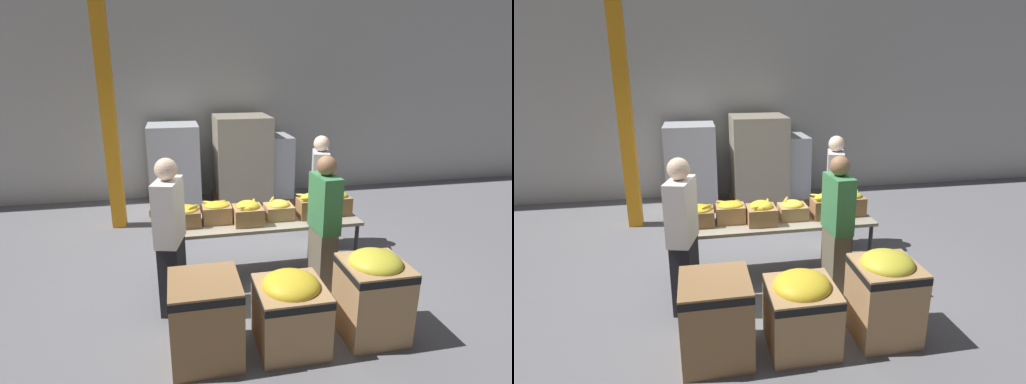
% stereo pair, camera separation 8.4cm
% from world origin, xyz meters
% --- Properties ---
extents(ground_plane, '(30.00, 30.00, 0.00)m').
position_xyz_m(ground_plane, '(0.00, 0.00, 0.00)').
color(ground_plane, slate).
extents(wall_back, '(16.00, 0.08, 4.00)m').
position_xyz_m(wall_back, '(0.00, 3.61, 2.00)').
color(wall_back, '#B7B7B2').
rests_on(wall_back, ground_plane).
extents(sorting_table, '(2.34, 0.72, 0.74)m').
position_xyz_m(sorting_table, '(0.00, 0.00, 0.69)').
color(sorting_table, '#9E937F').
rests_on(sorting_table, ground_plane).
extents(banana_box_0, '(0.35, 0.33, 0.26)m').
position_xyz_m(banana_box_0, '(-0.95, 0.01, 0.87)').
color(banana_box_0, olive).
rests_on(banana_box_0, sorting_table).
extents(banana_box_1, '(0.35, 0.28, 0.26)m').
position_xyz_m(banana_box_1, '(-0.58, 0.03, 0.88)').
color(banana_box_1, '#A37A4C').
rests_on(banana_box_1, sorting_table).
extents(banana_box_2, '(0.34, 0.37, 0.28)m').
position_xyz_m(banana_box_2, '(-0.22, -0.09, 0.88)').
color(banana_box_2, '#A37A4C').
rests_on(banana_box_2, sorting_table).
extents(banana_box_3, '(0.34, 0.34, 0.24)m').
position_xyz_m(banana_box_3, '(0.19, 0.01, 0.86)').
color(banana_box_3, tan).
rests_on(banana_box_3, sorting_table).
extents(banana_box_4, '(0.36, 0.27, 0.31)m').
position_xyz_m(banana_box_4, '(0.60, -0.04, 0.90)').
color(banana_box_4, olive).
rests_on(banana_box_4, sorting_table).
extents(banana_box_5, '(0.34, 0.29, 0.31)m').
position_xyz_m(banana_box_5, '(0.95, 0.03, 0.90)').
color(banana_box_5, olive).
rests_on(banana_box_5, sorting_table).
extents(volunteer_0, '(0.25, 0.45, 1.64)m').
position_xyz_m(volunteer_0, '(0.57, -0.55, 0.81)').
color(volunteer_0, '#6B604C').
rests_on(volunteer_0, ground_plane).
extents(volunteer_1, '(0.34, 0.49, 1.65)m').
position_xyz_m(volunteer_1, '(0.96, 0.66, 0.82)').
color(volunteer_1, '#6B604C').
rests_on(volunteer_1, ground_plane).
extents(volunteer_2, '(0.33, 0.50, 1.70)m').
position_xyz_m(volunteer_2, '(-1.13, -0.59, 0.84)').
color(volunteer_2, black).
rests_on(volunteer_2, ground_plane).
extents(donation_bin_0, '(0.62, 0.62, 0.78)m').
position_xyz_m(donation_bin_0, '(-0.85, -1.41, 0.42)').
color(donation_bin_0, olive).
rests_on(donation_bin_0, ground_plane).
extents(donation_bin_1, '(0.63, 0.63, 0.74)m').
position_xyz_m(donation_bin_1, '(-0.06, -1.41, 0.39)').
color(donation_bin_1, tan).
rests_on(donation_bin_1, ground_plane).
extents(donation_bin_2, '(0.59, 0.59, 0.89)m').
position_xyz_m(donation_bin_2, '(0.76, -1.41, 0.47)').
color(donation_bin_2, tan).
rests_on(donation_bin_2, ground_plane).
extents(support_pillar, '(0.22, 0.22, 4.00)m').
position_xyz_m(support_pillar, '(-2.01, 2.08, 2.00)').
color(support_pillar, orange).
rests_on(support_pillar, ground_plane).
extents(pallet_stack_0, '(0.99, 0.99, 1.30)m').
position_xyz_m(pallet_stack_0, '(0.71, 2.95, 0.64)').
color(pallet_stack_0, olive).
rests_on(pallet_stack_0, ground_plane).
extents(pallet_stack_1, '(0.98, 0.98, 1.57)m').
position_xyz_m(pallet_stack_1, '(-1.06, 2.86, 0.78)').
color(pallet_stack_1, olive).
rests_on(pallet_stack_1, ground_plane).
extents(pallet_stack_2, '(1.09, 1.09, 1.71)m').
position_xyz_m(pallet_stack_2, '(0.20, 2.81, 0.84)').
color(pallet_stack_2, olive).
rests_on(pallet_stack_2, ground_plane).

